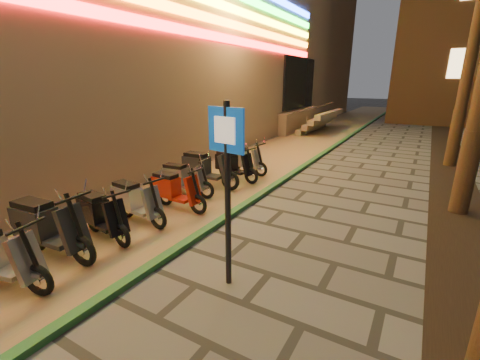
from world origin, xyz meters
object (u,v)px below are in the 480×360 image
Objects in this scene: scooter_8 at (134,200)px; scooter_11 at (205,168)px; scooter_10 at (182,178)px; scooter_12 at (232,164)px; scooter_7 at (100,214)px; scooter_9 at (174,189)px; scooter_6 at (46,226)px; pedestrian_sign at (227,172)px; scooter_13 at (242,159)px.

scooter_8 is 0.87× the size of scooter_11.
scooter_10 is (-0.19, 1.84, -0.01)m from scooter_8.
scooter_12 is (0.34, 0.98, -0.07)m from scooter_11.
scooter_10 is at bearing 102.61° from scooter_7.
scooter_11 reaches higher than scooter_7.
scooter_9 is 0.95m from scooter_10.
scooter_7 is at bearing -91.07° from scooter_11.
scooter_7 is at bearing -86.00° from scooter_8.
scooter_8 is at bearing -84.21° from scooter_12.
scooter_6 is 2.82m from scooter_9.
scooter_12 is at bearing 80.59° from scooter_6.
scooter_8 is (-2.97, 0.91, -1.28)m from pedestrian_sign.
scooter_13 is (0.13, 5.39, -0.00)m from scooter_7.
scooter_12 is (-0.02, 2.73, 0.00)m from scooter_9.
scooter_10 is at bearing -90.72° from scooter_13.
scooter_6 reaches higher than scooter_10.
pedestrian_sign is at bearing -50.18° from scooter_12.
scooter_6 is 1.80m from scooter_8.
pedestrian_sign is 1.75× the size of scooter_7.
scooter_9 is (-2.73, 1.91, -1.28)m from pedestrian_sign.
scooter_7 is 4.59m from scooter_12.
pedestrian_sign is 3.25m from scooter_7.
scooter_7 is at bearing 73.94° from scooter_6.
scooter_9 reaches higher than scooter_13.
scooter_12 reaches higher than scooter_9.
scooter_7 is at bearing -85.54° from scooter_13.
scooter_7 is 1.00× the size of scooter_13.
scooter_8 is 1.03m from scooter_9.
scooter_8 is at bearing -90.24° from scooter_11.
scooter_8 is 1.85m from scooter_10.
scooter_7 reaches higher than scooter_10.
scooter_8 is 2.76m from scooter_11.
scooter_8 is at bearing 171.57° from pedestrian_sign.
scooter_9 is (0.25, 1.85, 0.00)m from scooter_7.
scooter_9 reaches higher than scooter_10.
scooter_11 is at bearing 103.45° from scooter_9.
scooter_6 is 3.63m from scooter_10.
scooter_9 is at bearing -81.08° from scooter_11.
scooter_12 is at bearing 91.53° from scooter_8.
scooter_10 is 2.71m from scooter_13.
pedestrian_sign is 1.51× the size of scooter_6.
scooter_8 is 0.99× the size of scooter_12.
scooter_11 is at bearing 97.50° from scooter_8.
scooter_8 is at bearing 78.69° from scooter_6.
scooter_11 is at bearing 100.60° from scooter_7.
scooter_6 is at bearing -91.28° from scooter_8.
scooter_9 reaches higher than scooter_7.
scooter_7 is at bearing -96.11° from scooter_9.
scooter_6 is at bearing -97.17° from scooter_9.
scooter_11 is 1.04m from scooter_12.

